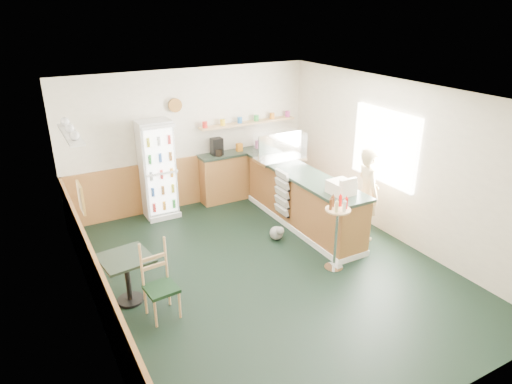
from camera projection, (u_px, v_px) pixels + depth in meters
ground at (268, 271)px, 7.01m from camera, size 6.00×6.00×0.00m
room_envelope at (232, 166)px, 6.91m from camera, size 5.04×6.02×2.72m
service_counter at (302, 202)px, 8.31m from camera, size 0.68×3.01×1.01m
back_counter at (250, 170)px, 9.60m from camera, size 2.24×0.42×1.69m
drinks_fridge at (158, 170)px, 8.51m from camera, size 0.61×0.53×1.86m
display_case at (280, 147)px, 8.64m from camera, size 0.94×0.49×0.53m
cash_register at (341, 187)px, 7.21m from camera, size 0.37×0.38×0.20m
shopkeeper at (367, 194)px, 7.76m from camera, size 0.54×0.63×1.62m
condiment_stand at (337, 224)px, 6.80m from camera, size 0.38×0.38×1.18m
newspaper_rack at (282, 193)px, 8.18m from camera, size 0.09×0.42×0.85m
cafe_table at (127, 270)px, 6.12m from camera, size 0.71×0.71×0.70m
cafe_chair at (158, 277)px, 5.88m from camera, size 0.42×0.42×1.04m
dog_doorstop at (277, 233)px, 7.88m from camera, size 0.24×0.31×0.29m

